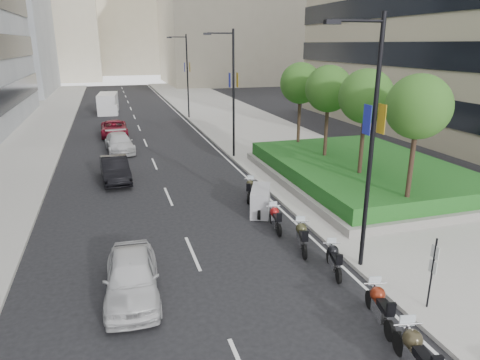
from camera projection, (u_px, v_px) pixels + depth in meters
name	position (u px, v px, depth m)	size (l,w,h in m)	color
ground	(261.00, 301.00, 13.95)	(160.00, 160.00, 0.00)	black
sidewalk_right	(245.00, 125.00, 43.76)	(10.00, 100.00, 0.15)	#9E9B93
sidewalk_left	(20.00, 138.00, 37.91)	(8.00, 100.00, 0.15)	#9E9B93
lane_edge	(194.00, 129.00, 42.30)	(0.12, 100.00, 0.01)	silver
lane_centre	(141.00, 132.00, 40.86)	(0.12, 100.00, 0.01)	silver
building_cream_left	(34.00, 1.00, 94.85)	(26.00, 24.00, 34.00)	#B7AD93
building_cream_centre	(123.00, 2.00, 118.03)	(30.00, 24.00, 38.00)	#B7AD93
planter	(362.00, 177.00, 25.74)	(10.00, 14.00, 0.40)	gray
hedge	(362.00, 168.00, 25.55)	(9.40, 13.40, 0.80)	#164E1C
tree_0	(418.00, 107.00, 18.31)	(2.80, 2.80, 6.30)	#332319
tree_1	(366.00, 97.00, 21.95)	(2.80, 2.80, 6.30)	#332319
tree_2	(329.00, 89.00, 25.60)	(2.80, 2.80, 6.30)	#332319
tree_3	(300.00, 84.00, 29.24)	(2.80, 2.80, 6.30)	#332319
lamp_post_0	(369.00, 135.00, 14.47)	(2.34, 0.45, 9.00)	black
lamp_post_1	(231.00, 88.00, 29.96)	(2.34, 0.45, 9.00)	black
lamp_post_2	(186.00, 72.00, 46.35)	(2.34, 0.45, 9.00)	black
parking_sign	(432.00, 270.00, 13.02)	(0.06, 0.32, 2.50)	black
motorcycle_0	(416.00, 355.00, 10.64)	(0.78, 2.33, 1.17)	black
motorcycle_1	(380.00, 306.00, 12.74)	(0.76, 2.10, 1.06)	black
motorcycle_2	(334.00, 259.00, 15.60)	(0.75, 1.92, 0.97)	black
motorcycle_3	(302.00, 237.00, 17.32)	(0.85, 2.07, 1.06)	black
motorcycle_4	(275.00, 218.00, 19.22)	(0.65, 1.96, 0.98)	black
motorcycle_5	(260.00, 201.00, 21.03)	(1.63, 2.31, 1.30)	black
motorcycle_6	(250.00, 189.00, 23.03)	(0.96, 1.87, 0.99)	black
car_a	(132.00, 277.00, 14.02)	(1.74, 4.32, 1.47)	silver
car_b	(115.00, 169.00, 25.98)	(1.55, 4.46, 1.47)	black
car_c	(119.00, 143.00, 33.12)	(1.95, 4.80, 1.39)	#BBBBBE
car_d	(114.00, 128.00, 38.75)	(2.28, 4.96, 1.38)	maroon
delivery_van	(108.00, 104.00, 51.39)	(2.55, 5.67, 2.31)	silver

